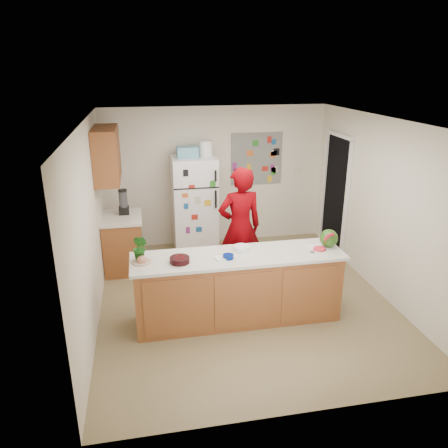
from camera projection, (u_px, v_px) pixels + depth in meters
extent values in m
cube|color=brown|center=(244.00, 299.00, 6.27)|extent=(4.00, 4.50, 0.02)
cube|color=beige|center=(216.00, 177.00, 7.93)|extent=(4.00, 0.02, 2.50)
cube|color=beige|center=(90.00, 226.00, 5.48)|extent=(0.02, 4.50, 2.50)
cube|color=beige|center=(382.00, 207.00, 6.20)|extent=(0.02, 4.50, 2.50)
cube|color=white|center=(247.00, 120.00, 5.41)|extent=(4.00, 4.50, 0.02)
cube|color=black|center=(336.00, 195.00, 7.61)|extent=(0.03, 0.85, 2.04)
cube|color=brown|center=(238.00, 289.00, 5.62)|extent=(2.60, 0.62, 0.88)
cube|color=silver|center=(238.00, 256.00, 5.46)|extent=(2.68, 0.70, 0.04)
cube|color=brown|center=(123.00, 244.00, 7.07)|extent=(0.60, 0.80, 0.86)
cube|color=silver|center=(121.00, 218.00, 6.91)|extent=(0.64, 0.84, 0.04)
cube|color=brown|center=(106.00, 155.00, 6.49)|extent=(0.35, 1.00, 0.80)
cube|color=silver|center=(194.00, 205.00, 7.63)|extent=(0.75, 0.70, 1.70)
cube|color=#5999B2|center=(187.00, 152.00, 7.29)|extent=(0.35, 0.28, 0.18)
cube|color=slate|center=(257.00, 159.00, 7.94)|extent=(0.95, 0.01, 0.95)
imported|color=#640005|center=(240.00, 228.00, 6.40)|extent=(0.71, 0.51, 1.82)
cylinder|color=black|center=(123.00, 203.00, 6.96)|extent=(0.13, 0.13, 0.38)
cube|color=silver|center=(324.00, 248.00, 5.65)|extent=(0.37, 0.28, 0.01)
sphere|color=#1F580F|center=(329.00, 238.00, 5.64)|extent=(0.23, 0.23, 0.23)
cylinder|color=red|center=(319.00, 249.00, 5.58)|extent=(0.15, 0.15, 0.02)
cylinder|color=black|center=(180.00, 260.00, 5.23)|extent=(0.26, 0.26, 0.07)
cylinder|color=silver|center=(242.00, 248.00, 5.58)|extent=(0.21, 0.21, 0.06)
cylinder|color=navy|center=(228.00, 257.00, 5.35)|extent=(0.16, 0.16, 0.05)
cylinder|color=beige|center=(142.00, 262.00, 5.24)|extent=(0.27, 0.27, 0.02)
cube|color=silver|center=(222.00, 258.00, 5.34)|extent=(0.18, 0.17, 0.02)
cube|color=gray|center=(314.00, 252.00, 5.53)|extent=(0.09, 0.06, 0.01)
imported|color=#0B3D0B|center=(140.00, 248.00, 5.23)|extent=(0.24, 0.24, 0.34)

